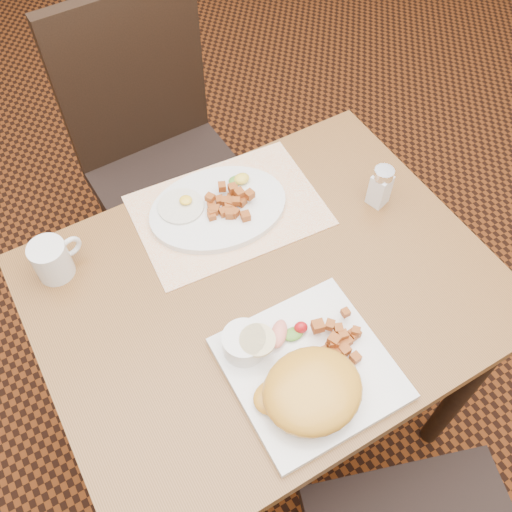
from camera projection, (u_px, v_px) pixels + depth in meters
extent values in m
plane|color=black|center=(264.00, 416.00, 1.75)|extent=(8.00, 8.00, 0.00)
cube|color=brown|center=(268.00, 292.00, 1.15)|extent=(0.90, 0.70, 0.03)
cylinder|color=black|center=(463.00, 389.00, 1.43)|extent=(0.05, 0.05, 0.71)
cylinder|color=black|center=(76.00, 348.00, 1.49)|extent=(0.05, 0.05, 0.71)
cylinder|color=black|center=(328.00, 226.00, 1.73)|extent=(0.05, 0.05, 0.71)
cylinder|color=black|center=(446.00, 491.00, 1.43)|extent=(0.04, 0.04, 0.42)
cube|color=black|center=(176.00, 190.00, 1.69)|extent=(0.43, 0.43, 0.05)
cylinder|color=black|center=(206.00, 182.00, 2.02)|extent=(0.04, 0.04, 0.42)
cylinder|color=black|center=(260.00, 252.00, 1.85)|extent=(0.04, 0.04, 0.42)
cylinder|color=black|center=(112.00, 224.00, 1.92)|extent=(0.04, 0.04, 0.42)
cylinder|color=black|center=(160.00, 303.00, 1.74)|extent=(0.04, 0.04, 0.42)
cube|color=black|center=(132.00, 78.00, 1.56)|extent=(0.42, 0.05, 0.50)
cube|color=white|center=(228.00, 210.00, 1.25)|extent=(0.42, 0.31, 0.00)
cube|color=silver|center=(309.00, 368.00, 1.03)|extent=(0.29, 0.29, 0.02)
ellipsoid|color=gold|center=(313.00, 390.00, 0.97)|extent=(0.18, 0.16, 0.07)
ellipsoid|color=gold|center=(330.00, 397.00, 0.98)|extent=(0.07, 0.06, 0.02)
ellipsoid|color=gold|center=(273.00, 397.00, 0.98)|extent=(0.07, 0.06, 0.02)
cylinder|color=silver|center=(244.00, 343.00, 1.03)|extent=(0.08, 0.08, 0.04)
cylinder|color=beige|center=(257.00, 340.00, 1.01)|extent=(0.07, 0.07, 0.01)
ellipsoid|color=#387223|center=(293.00, 334.00, 1.06)|extent=(0.04, 0.03, 0.01)
ellipsoid|color=red|center=(301.00, 327.00, 1.06)|extent=(0.03, 0.03, 0.03)
ellipsoid|color=#F28C72|center=(279.00, 334.00, 1.05)|extent=(0.06, 0.06, 0.02)
cylinder|color=white|center=(181.00, 206.00, 1.23)|extent=(0.10, 0.10, 0.01)
ellipsoid|color=yellow|center=(186.00, 200.00, 1.23)|extent=(0.03, 0.03, 0.01)
ellipsoid|color=#387223|center=(237.00, 180.00, 1.27)|extent=(0.05, 0.04, 0.01)
ellipsoid|color=yellow|center=(242.00, 179.00, 1.27)|extent=(0.04, 0.03, 0.02)
cube|color=white|center=(380.00, 190.00, 1.24)|extent=(0.05, 0.05, 0.08)
cylinder|color=silver|center=(384.00, 174.00, 1.20)|extent=(0.05, 0.05, 0.02)
cylinder|color=silver|center=(51.00, 260.00, 1.13)|extent=(0.07, 0.07, 0.08)
torus|color=silver|center=(70.00, 247.00, 1.14)|extent=(0.05, 0.02, 0.05)
cube|color=#AD541B|center=(333.00, 347.00, 1.04)|extent=(0.02, 0.02, 0.02)
cube|color=#AD541B|center=(345.00, 312.00, 1.06)|extent=(0.01, 0.02, 0.01)
cube|color=#AD541B|center=(334.00, 343.00, 1.03)|extent=(0.02, 0.02, 0.01)
cube|color=#AD541B|center=(338.00, 329.00, 1.04)|extent=(0.02, 0.02, 0.02)
cube|color=#AD541B|center=(344.00, 338.00, 1.05)|extent=(0.02, 0.02, 0.01)
cube|color=#AD541B|center=(334.00, 340.00, 1.03)|extent=(0.03, 0.03, 0.02)
cube|color=#AD541B|center=(356.00, 331.00, 1.04)|extent=(0.02, 0.02, 0.02)
cube|color=#AD541B|center=(324.00, 354.00, 1.02)|extent=(0.02, 0.02, 0.01)
cube|color=#AD541B|center=(343.00, 335.00, 1.04)|extent=(0.02, 0.02, 0.01)
cube|color=#AD541B|center=(335.00, 352.00, 1.03)|extent=(0.02, 0.02, 0.02)
cube|color=#AD541B|center=(332.00, 343.00, 1.04)|extent=(0.03, 0.03, 0.02)
cube|color=#AD541B|center=(347.00, 341.00, 1.04)|extent=(0.02, 0.02, 0.02)
cube|color=#AD541B|center=(339.00, 343.00, 1.04)|extent=(0.02, 0.02, 0.02)
cube|color=#AD541B|center=(354.00, 334.00, 1.05)|extent=(0.02, 0.02, 0.02)
cube|color=#AD541B|center=(344.00, 350.00, 1.03)|extent=(0.02, 0.02, 0.02)
cube|color=#AD541B|center=(334.00, 358.00, 1.01)|extent=(0.02, 0.02, 0.02)
cube|color=#AD541B|center=(323.00, 352.00, 1.03)|extent=(0.02, 0.02, 0.02)
cube|color=#AD541B|center=(318.00, 326.00, 1.04)|extent=(0.03, 0.02, 0.02)
cube|color=#AD541B|center=(330.00, 325.00, 1.05)|extent=(0.02, 0.02, 0.02)
cube|color=#AD541B|center=(355.00, 358.00, 1.03)|extent=(0.02, 0.02, 0.02)
cube|color=#AD541B|center=(212.00, 216.00, 1.21)|extent=(0.02, 0.02, 0.01)
cube|color=#AD541B|center=(239.00, 193.00, 1.23)|extent=(0.02, 0.02, 0.02)
cube|color=#AD541B|center=(241.00, 201.00, 1.23)|extent=(0.03, 0.02, 0.02)
cube|color=#AD541B|center=(232.00, 203.00, 1.23)|extent=(0.03, 0.03, 0.02)
cube|color=#AD541B|center=(210.00, 198.00, 1.22)|extent=(0.02, 0.02, 0.02)
cube|color=#AD541B|center=(245.00, 216.00, 1.21)|extent=(0.02, 0.02, 0.02)
cube|color=#AD541B|center=(230.00, 214.00, 1.21)|extent=(0.03, 0.03, 0.02)
cube|color=#AD541B|center=(233.00, 202.00, 1.23)|extent=(0.02, 0.02, 0.02)
cube|color=#AD541B|center=(219.00, 200.00, 1.24)|extent=(0.02, 0.02, 0.01)
cube|color=#AD541B|center=(215.00, 210.00, 1.22)|extent=(0.03, 0.03, 0.02)
cube|color=#AD541B|center=(222.00, 187.00, 1.24)|extent=(0.02, 0.02, 0.02)
cube|color=#AD541B|center=(212.00, 206.00, 1.23)|extent=(0.02, 0.02, 0.02)
cube|color=#AD541B|center=(224.00, 212.00, 1.22)|extent=(0.02, 0.02, 0.02)
cube|color=#AD541B|center=(230.00, 197.00, 1.24)|extent=(0.02, 0.02, 0.01)
cube|color=#AD541B|center=(231.00, 203.00, 1.23)|extent=(0.03, 0.03, 0.02)
cube|color=#AD541B|center=(249.00, 195.00, 1.23)|extent=(0.02, 0.02, 0.02)
cube|color=#AD541B|center=(234.00, 213.00, 1.21)|extent=(0.02, 0.02, 0.02)
cube|color=#AD541B|center=(212.00, 212.00, 1.22)|extent=(0.02, 0.02, 0.02)
cube|color=#AD541B|center=(225.00, 201.00, 1.23)|extent=(0.02, 0.02, 0.02)
cube|color=#AD541B|center=(233.00, 190.00, 1.25)|extent=(0.03, 0.03, 0.02)
cube|color=#AD541B|center=(236.00, 201.00, 1.22)|extent=(0.02, 0.02, 0.01)
cube|color=#AD541B|center=(229.00, 206.00, 1.23)|extent=(0.03, 0.03, 0.02)
cube|color=#AD541B|center=(233.00, 188.00, 1.23)|extent=(0.02, 0.02, 0.02)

